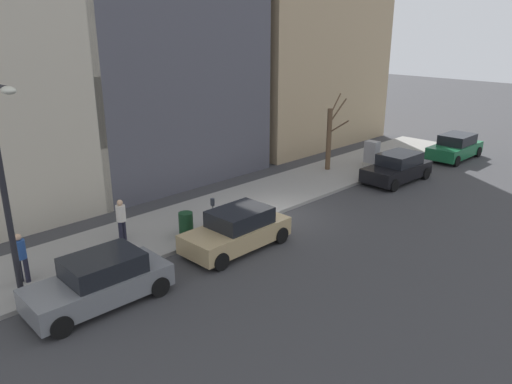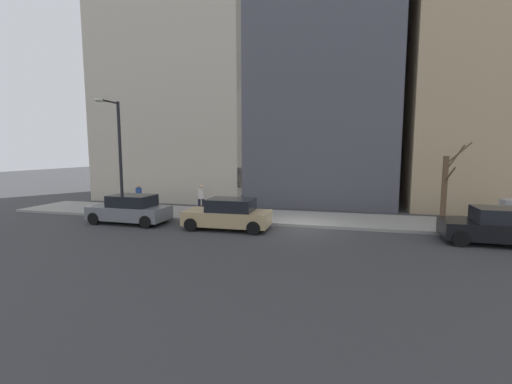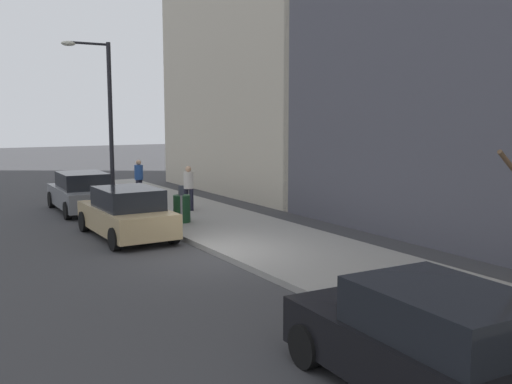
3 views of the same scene
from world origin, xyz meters
name	(u,v)px [view 2 (image 2 of 3)]	position (x,y,z in m)	size (l,w,h in m)	color
ground_plane	(300,228)	(0.00, 0.00, 0.00)	(120.00, 120.00, 0.00)	#38383A
sidewalk	(304,219)	(2.00, 0.00, 0.07)	(4.00, 36.00, 0.15)	gray
parked_car_black	(499,227)	(-1.10, -8.31, 0.74)	(2.06, 4.27, 1.52)	black
parked_car_tan	(228,214)	(-1.22, 3.39, 0.74)	(1.97, 4.22, 1.52)	tan
parked_car_grey	(130,210)	(-1.17, 8.92, 0.74)	(2.01, 4.24, 1.52)	slate
parking_meter	(243,205)	(0.45, 3.15, 0.98)	(0.14, 0.10, 1.35)	slate
utility_box	(508,215)	(1.30, -9.58, 0.85)	(0.83, 0.61, 1.43)	#A8A399
streetlamp	(117,148)	(0.28, 10.61, 4.02)	(1.97, 0.32, 6.50)	black
bare_tree	(445,186)	(2.58, -7.18, 2.01)	(1.45, 1.36, 4.14)	brown
trash_bin	(228,209)	(0.90, 4.15, 0.60)	(0.56, 0.56, 0.90)	#14381E
pedestrian_near_meter	(201,197)	(2.09, 6.25, 1.09)	(0.36, 0.37, 1.66)	#1E1E2D
pedestrian_midblock	(139,196)	(1.54, 10.15, 1.09)	(0.36, 0.36, 1.66)	#1E1E2D
office_block_center	(322,64)	(10.73, -0.19, 10.47)	(10.45, 10.45, 20.93)	#4C4C56
office_tower_right	(194,68)	(11.64, 10.84, 11.03)	(12.28, 12.28, 22.05)	#BCB29E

